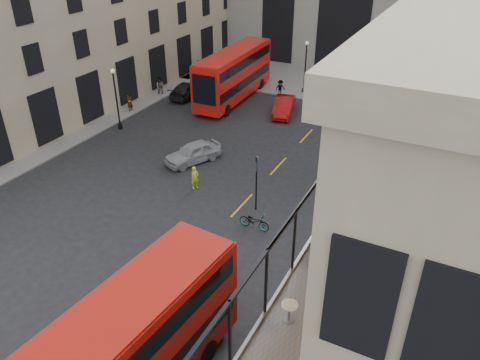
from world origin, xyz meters
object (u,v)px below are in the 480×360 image
at_px(car_c, 187,90).
at_px(cafe_table_far, 322,262).
at_px(pedestrian_a, 160,87).
at_px(cafe_chair_c, 330,321).
at_px(bus_far, 234,72).
at_px(traffic_light_far, 199,74).
at_px(pedestrian_e, 129,103).
at_px(pedestrian_d, 426,113).
at_px(traffic_light_near, 256,177).
at_px(cafe_chair_d, 359,281).
at_px(cafe_chair_b, 342,328).
at_px(bicycle, 254,221).
at_px(pedestrian_b, 280,88).
at_px(street_lamp_b, 305,70).
at_px(car_b, 284,106).
at_px(car_a, 193,152).
at_px(pedestrian_c, 357,79).
at_px(cyclist, 195,178).
at_px(street_lamp_a, 117,103).
at_px(cafe_table_mid, 289,310).

height_order(car_c, cafe_table_far, cafe_table_far).
relative_size(pedestrian_a, cafe_chair_c, 2.15).
height_order(pedestrian_a, cafe_chair_c, cafe_chair_c).
bearing_deg(bus_far, traffic_light_far, -162.08).
bearing_deg(traffic_light_far, pedestrian_e, -119.59).
bearing_deg(cafe_chair_c, pedestrian_d, 91.27).
xyz_separation_m(traffic_light_near, cafe_chair_d, (8.47, -9.14, 2.45)).
bearing_deg(cafe_chair_b, car_c, 131.27).
relative_size(bicycle, pedestrian_d, 1.22).
bearing_deg(bicycle, pedestrian_b, 18.98).
bearing_deg(car_c, street_lamp_b, -154.06).
distance_m(car_b, cafe_chair_c, 30.27).
bearing_deg(cafe_chair_b, car_a, 135.52).
height_order(cafe_chair_c, cafe_chair_d, cafe_chair_d).
distance_m(pedestrian_b, pedestrian_c, 9.00).
bearing_deg(pedestrian_e, car_b, 119.41).
distance_m(car_b, cyclist, 15.19).
distance_m(bus_far, pedestrian_b, 5.16).
relative_size(bus_far, car_c, 2.47).
bearing_deg(traffic_light_near, traffic_light_far, 131.19).
bearing_deg(pedestrian_d, pedestrian_b, 37.97).
xyz_separation_m(bus_far, bicycle, (11.40, -18.96, -2.23)).
relative_size(traffic_light_far, cafe_chair_c, 4.30).
bearing_deg(pedestrian_b, pedestrian_d, -44.19).
bearing_deg(bus_far, pedestrian_a, -160.52).
height_order(pedestrian_a, pedestrian_c, pedestrian_a).
distance_m(street_lamp_a, cafe_chair_c, 29.89).
xyz_separation_m(bicycle, cafe_chair_d, (7.68, -7.28, 4.37)).
distance_m(pedestrian_b, cafe_table_far, 32.51).
relative_size(car_b, cafe_chair_b, 5.00).
height_order(car_b, bicycle, car_b).
xyz_separation_m(traffic_light_near, street_lamp_b, (-5.00, 22.00, -0.03)).
bearing_deg(pedestrian_b, pedestrian_c, 3.36).
distance_m(pedestrian_b, pedestrian_d, 14.28).
bearing_deg(cafe_chair_c, cafe_table_far, 114.67).
bearing_deg(pedestrian_c, street_lamp_b, 40.97).
xyz_separation_m(car_b, pedestrian_e, (-13.07, -6.18, 0.16)).
bearing_deg(cafe_table_mid, pedestrian_d, 88.87).
relative_size(car_b, pedestrian_b, 2.87).
xyz_separation_m(car_a, car_b, (2.43, 11.92, 0.02)).
bearing_deg(street_lamp_a, cafe_chair_d, -31.75).
distance_m(street_lamp_b, car_c, 12.22).
bearing_deg(bus_far, cafe_table_mid, -58.93).
relative_size(traffic_light_far, pedestrian_b, 2.29).
bearing_deg(car_b, car_c, 166.01).
distance_m(traffic_light_near, traffic_light_far, 21.26).
bearing_deg(bicycle, cafe_chair_c, -142.86).
bearing_deg(pedestrian_a, traffic_light_near, -58.26).
relative_size(traffic_light_near, cafe_chair_b, 3.99).
distance_m(car_c, cafe_chair_b, 36.31).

